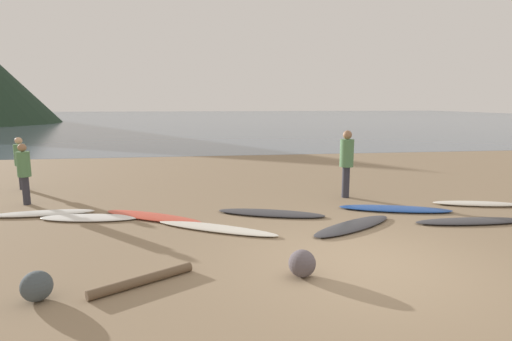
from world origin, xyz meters
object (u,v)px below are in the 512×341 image
Objects in this scene: surfboard_2 at (152,217)px; surfboard_3 at (216,228)px; person_1 at (347,158)px; beach_rock_far at (302,263)px; surfboard_7 at (471,221)px; surfboard_5 at (353,226)px; beach_rock_near at (37,286)px; surfboard_8 at (477,204)px; person_0 at (24,169)px; surfboard_0 at (43,213)px; surfboard_1 at (90,218)px; surfboard_6 at (395,209)px; surfboard_4 at (271,213)px; person_2 at (20,159)px; driftwood_log at (143,280)px.

surfboard_2 is 1.71m from surfboard_3.
person_1 reaches higher than surfboard_2.
surfboard_3 is 6.58× the size of beach_rock_far.
person_1 is at bearing 127.03° from surfboard_7.
beach_rock_near is (-5.21, -2.40, 0.16)m from surfboard_5.
surfboard_8 reaches higher than surfboard_7.
person_1 is (8.20, -0.39, 0.16)m from person_0.
surfboard_0 is 1.03× the size of surfboard_1.
beach_rock_near is (-6.71, -3.55, 0.15)m from surfboard_6.
surfboard_3 is at bearing -151.24° from surfboard_6.
surfboard_1 is 4.01m from surfboard_4.
surfboard_6 is at bearing 6.11° from surfboard_1.
surfboard_4 is 3.37m from beach_rock_far.
surfboard_4 is 5.18m from beach_rock_near.
surfboard_3 is at bearing -6.04° from surfboard_2.
surfboard_7 is at bearing -1.87° from surfboard_1.
surfboard_3 is 2.80m from surfboard_5.
beach_rock_far is (4.98, -4.07, 0.16)m from surfboard_0.
person_0 is 7.77m from beach_rock_far.
surfboard_6 is 1.93m from person_1.
surfboard_6 is 1.64m from surfboard_7.
person_1 is (2.31, 1.43, 1.03)m from surfboard_4.
person_2 reaches higher than surfboard_7.
person_0 is 8.21m from person_1.
surfboard_7 reaches higher than surfboard_3.
person_2 is (-2.74, 3.56, 0.87)m from surfboard_1.
person_0 reaches higher than beach_rock_near.
surfboard_6 is at bearing 30.04° from surfboard_2.
surfboard_7 is 8.18m from beach_rock_near.
beach_rock_far is (3.58, 0.23, 0.01)m from beach_rock_near.
surfboard_3 is at bearing -123.86° from surfboard_4.
person_2 is 1.01× the size of driftwood_log.
beach_rock_far is at bearing -34.56° from surfboard_1.
surfboard_5 reaches higher than surfboard_2.
surfboard_6 is (5.64, -0.15, 0.00)m from surfboard_2.
person_2 is at bearing 112.28° from beach_rock_near.
surfboard_3 is 1.73× the size of person_2.
surfboard_5 is 2.94m from person_1.
person_2 is at bearing 117.78° from surfboard_5.
surfboard_3 is 6.62m from surfboard_8.
surfboard_5 is at bearing -125.51° from surfboard_6.
surfboard_1 is 1.39× the size of person_2.
surfboard_2 is 0.97× the size of surfboard_6.
surfboard_1 is 0.81× the size of surfboard_3.
surfboard_2 is 1.10× the size of surfboard_5.
driftwood_log is at bearing -43.21° from person_1.
person_0 is 3.90× the size of beach_rock_near.
surfboard_3 is 1.08× the size of surfboard_7.
surfboard_6 is 1.05× the size of surfboard_7.
surfboard_8 is at bearing 34.78° from person_2.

